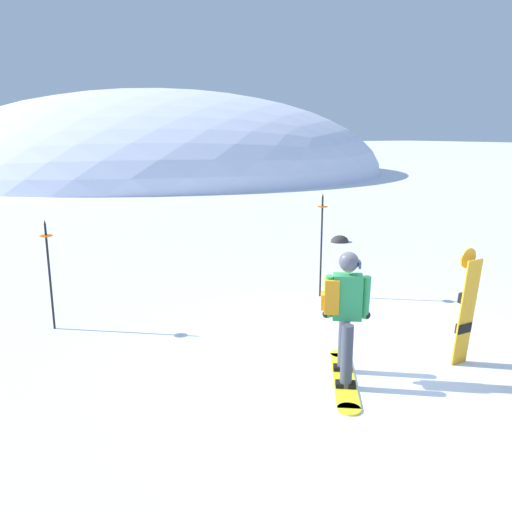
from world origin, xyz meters
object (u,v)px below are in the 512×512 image
at_px(spare_snowboard, 466,307).
at_px(piste_marker_far, 321,239).
at_px(piste_marker_near, 49,267).
at_px(snowboarder_main, 344,313).
at_px(rock_dark, 340,242).

relative_size(spare_snowboard, piste_marker_far, 0.81).
bearing_deg(spare_snowboard, piste_marker_near, 138.49).
bearing_deg(piste_marker_far, spare_snowboard, -92.01).
xyz_separation_m(snowboarder_main, spare_snowboard, (1.74, -0.44, -0.08)).
distance_m(snowboarder_main, piste_marker_near, 4.80).
height_order(snowboarder_main, rock_dark, snowboarder_main).
xyz_separation_m(spare_snowboard, piste_marker_far, (0.12, 3.50, 0.32)).
bearing_deg(snowboarder_main, piste_marker_far, 58.70).
height_order(piste_marker_far, rock_dark, piste_marker_far).
bearing_deg(piste_marker_far, snowboarder_main, -121.30).
bearing_deg(spare_snowboard, piste_marker_far, 87.99).
relative_size(snowboarder_main, piste_marker_far, 0.84).
xyz_separation_m(spare_snowboard, piste_marker_near, (-4.74, 4.19, 0.20)).
distance_m(spare_snowboard, piste_marker_near, 6.33).
bearing_deg(piste_marker_near, rock_dark, 21.33).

